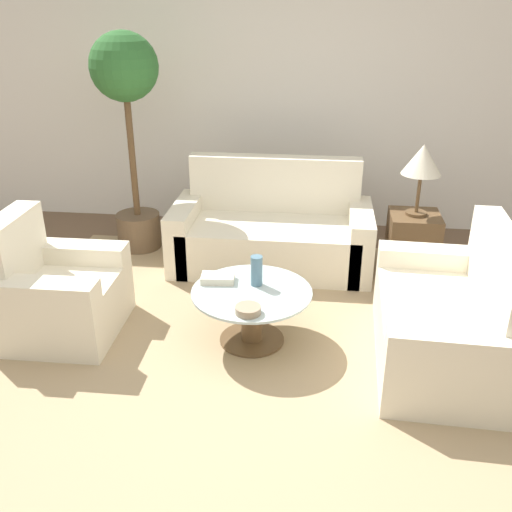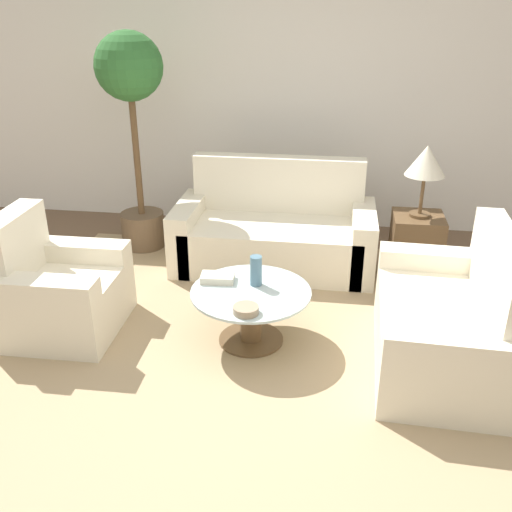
# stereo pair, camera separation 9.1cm
# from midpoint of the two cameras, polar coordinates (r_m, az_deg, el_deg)

# --- Properties ---
(ground_plane) EXTENTS (14.00, 14.00, 0.00)m
(ground_plane) POSITION_cam_midpoint_polar(r_m,az_deg,el_deg) (3.63, 0.38, -13.59)
(ground_plane) COLOR brown
(wall_back) EXTENTS (10.00, 0.06, 2.60)m
(wall_back) POSITION_cam_midpoint_polar(r_m,az_deg,el_deg) (5.90, 4.52, 15.36)
(wall_back) COLOR white
(wall_back) RESTS_ON ground_plane
(rug) EXTENTS (3.73, 3.51, 0.01)m
(rug) POSITION_cam_midpoint_polar(r_m,az_deg,el_deg) (4.11, 0.14, -8.39)
(rug) COLOR tan
(rug) RESTS_ON ground_plane
(sofa_main) EXTENTS (1.76, 0.85, 0.92)m
(sofa_main) POSITION_cam_midpoint_polar(r_m,az_deg,el_deg) (5.16, 2.43, 2.35)
(sofa_main) COLOR beige
(sofa_main) RESTS_ON ground_plane
(armchair) EXTENTS (0.79, 0.83, 0.89)m
(armchair) POSITION_cam_midpoint_polar(r_m,az_deg,el_deg) (4.35, -18.85, -3.55)
(armchair) COLOR beige
(armchair) RESTS_ON ground_plane
(loveseat) EXTENTS (0.86, 1.40, 0.91)m
(loveseat) POSITION_cam_midpoint_polar(r_m,az_deg,el_deg) (3.97, 19.75, -6.52)
(loveseat) COLOR beige
(loveseat) RESTS_ON ground_plane
(coffee_table) EXTENTS (0.83, 0.83, 0.40)m
(coffee_table) POSITION_cam_midpoint_polar(r_m,az_deg,el_deg) (3.97, 0.15, -5.29)
(coffee_table) COLOR brown
(coffee_table) RESTS_ON ground_plane
(side_table) EXTENTS (0.42, 0.42, 0.55)m
(side_table) POSITION_cam_midpoint_polar(r_m,az_deg,el_deg) (5.13, 16.16, 1.03)
(side_table) COLOR brown
(side_table) RESTS_ON ground_plane
(table_lamp) EXTENTS (0.33, 0.33, 0.60)m
(table_lamp) POSITION_cam_midpoint_polar(r_m,az_deg,el_deg) (4.90, 17.17, 8.92)
(table_lamp) COLOR brown
(table_lamp) RESTS_ON side_table
(potted_plant) EXTENTS (0.60, 0.60, 1.98)m
(potted_plant) POSITION_cam_midpoint_polar(r_m,az_deg,el_deg) (5.33, -11.79, 14.51)
(potted_plant) COLOR brown
(potted_plant) RESTS_ON ground_plane
(vase) EXTENTS (0.08, 0.08, 0.22)m
(vase) POSITION_cam_midpoint_polar(r_m,az_deg,el_deg) (3.94, 0.67, -1.49)
(vase) COLOR slate
(vase) RESTS_ON coffee_table
(bowl) EXTENTS (0.17, 0.17, 0.05)m
(bowl) POSITION_cam_midpoint_polar(r_m,az_deg,el_deg) (3.63, -0.29, -5.40)
(bowl) COLOR gray
(bowl) RESTS_ON coffee_table
(book_stack) EXTENTS (0.24, 0.16, 0.05)m
(book_stack) POSITION_cam_midpoint_polar(r_m,az_deg,el_deg) (4.03, -3.23, -2.19)
(book_stack) COLOR beige
(book_stack) RESTS_ON coffee_table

